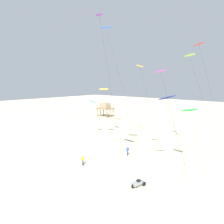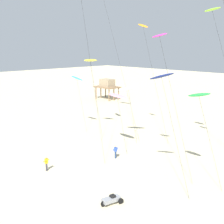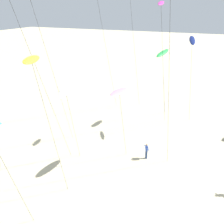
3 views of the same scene
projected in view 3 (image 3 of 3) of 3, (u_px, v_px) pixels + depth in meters
name	position (u px, v px, depth m)	size (l,w,h in m)	color
kite_magenta	(161.00, 7.00, 28.12)	(5.99, 0.62, 15.15)	#D8339E
kite_pink	(119.00, 92.00, 24.75)	(3.58, 0.99, 7.72)	pink
kite_navy	(192.00, 41.00, 30.57)	(5.03, 1.25, 11.49)	navy
kite_white	(65.00, 89.00, 24.43)	(3.51, 1.84, 8.38)	white
kite_green	(163.00, 53.00, 34.20)	(4.70, 1.38, 9.54)	green
kite_yellow	(32.00, 61.00, 17.12)	(3.95, 1.42, 11.79)	yellow
kite_flyer_middle	(146.00, 151.00, 27.95)	(0.69, 0.68, 1.67)	navy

